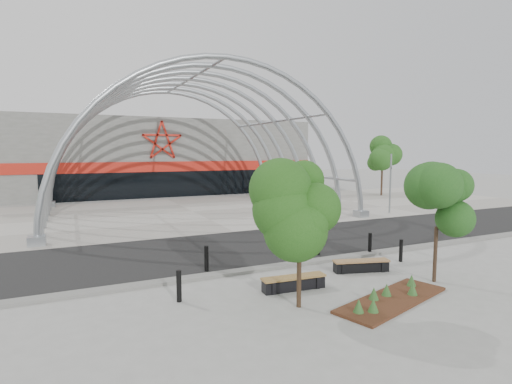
{
  "coord_description": "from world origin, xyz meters",
  "views": [
    {
      "loc": [
        -8.39,
        -13.94,
        4.63
      ],
      "look_at": [
        0.0,
        4.0,
        2.6
      ],
      "focal_mm": 28.0,
      "sensor_mm": 36.0,
      "label": 1
    }
  ],
  "objects_px": {
    "bench_1": "(361,266)",
    "bollard_2": "(318,244)",
    "signal_pole": "(390,182)",
    "bench_0": "(294,283)",
    "street_tree_0": "(300,204)",
    "street_tree_1": "(438,204)"
  },
  "relations": [
    {
      "from": "bench_1",
      "to": "bollard_2",
      "type": "bearing_deg",
      "value": 92.81
    },
    {
      "from": "signal_pole",
      "to": "bench_0",
      "type": "bearing_deg",
      "value": -142.91
    },
    {
      "from": "street_tree_0",
      "to": "bollard_2",
      "type": "bearing_deg",
      "value": 50.74
    },
    {
      "from": "street_tree_1",
      "to": "bench_0",
      "type": "distance_m",
      "value": 5.76
    },
    {
      "from": "street_tree_1",
      "to": "bollard_2",
      "type": "xyz_separation_m",
      "value": [
        -1.71,
        4.79,
        -2.28
      ]
    },
    {
      "from": "signal_pole",
      "to": "bench_1",
      "type": "distance_m",
      "value": 15.72
    },
    {
      "from": "street_tree_1",
      "to": "bench_1",
      "type": "distance_m",
      "value": 3.64
    },
    {
      "from": "signal_pole",
      "to": "bench_1",
      "type": "bearing_deg",
      "value": -137.3
    },
    {
      "from": "bench_1",
      "to": "bollard_2",
      "type": "xyz_separation_m",
      "value": [
        -0.13,
        2.74,
        0.29
      ]
    },
    {
      "from": "bollard_2",
      "to": "street_tree_1",
      "type": "bearing_deg",
      "value": -70.35
    },
    {
      "from": "street_tree_0",
      "to": "street_tree_1",
      "type": "height_order",
      "value": "street_tree_0"
    },
    {
      "from": "street_tree_0",
      "to": "bollard_2",
      "type": "distance_m",
      "value": 6.65
    },
    {
      "from": "signal_pole",
      "to": "bench_0",
      "type": "height_order",
      "value": "signal_pole"
    },
    {
      "from": "bench_0",
      "to": "signal_pole",
      "type": "bearing_deg",
      "value": 37.09
    },
    {
      "from": "street_tree_0",
      "to": "signal_pole",
      "type": "bearing_deg",
      "value": 39.11
    },
    {
      "from": "signal_pole",
      "to": "bollard_2",
      "type": "xyz_separation_m",
      "value": [
        -11.58,
        -7.83,
        -1.82
      ]
    },
    {
      "from": "signal_pole",
      "to": "street_tree_1",
      "type": "xyz_separation_m",
      "value": [
        -9.87,
        -12.61,
        0.46
      ]
    },
    {
      "from": "street_tree_0",
      "to": "bench_1",
      "type": "bearing_deg",
      "value": 26.54
    },
    {
      "from": "street_tree_0",
      "to": "bench_1",
      "type": "relative_size",
      "value": 1.94
    },
    {
      "from": "signal_pole",
      "to": "bollard_2",
      "type": "relative_size",
      "value": 4.38
    },
    {
      "from": "signal_pole",
      "to": "bench_0",
      "type": "relative_size",
      "value": 1.97
    },
    {
      "from": "signal_pole",
      "to": "street_tree_1",
      "type": "distance_m",
      "value": 16.03
    }
  ]
}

